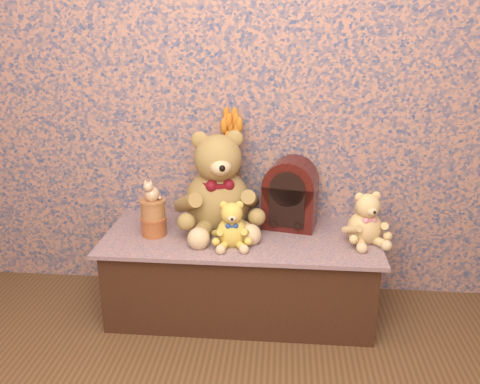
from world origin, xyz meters
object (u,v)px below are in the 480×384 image
object	(u,v)px
cathedral_radio	(291,193)
biscuit_tin_lower	(154,226)
teddy_large	(217,177)
teddy_small	(366,215)
cat_figurine	(152,189)
ceramic_vase	(230,203)
teddy_medium	(232,221)

from	to	relation	value
cathedral_radio	biscuit_tin_lower	size ratio (longest dim) A/B	2.92
teddy_large	teddy_small	world-z (taller)	teddy_large
teddy_small	biscuit_tin_lower	size ratio (longest dim) A/B	2.20
teddy_large	teddy_small	distance (m)	0.73
biscuit_tin_lower	cat_figurine	xyz separation A→B (m)	(0.00, 0.00, 0.19)
biscuit_tin_lower	ceramic_vase	bearing A→B (deg)	33.82
teddy_large	ceramic_vase	bearing A→B (deg)	50.45
teddy_large	cathedral_radio	world-z (taller)	teddy_large
teddy_large	ceramic_vase	world-z (taller)	teddy_large
ceramic_vase	biscuit_tin_lower	world-z (taller)	ceramic_vase
ceramic_vase	cat_figurine	xyz separation A→B (m)	(-0.35, -0.23, 0.14)
teddy_small	cathedral_radio	world-z (taller)	cathedral_radio
teddy_medium	cathedral_radio	xyz separation A→B (m)	(0.27, 0.25, 0.06)
ceramic_vase	biscuit_tin_lower	distance (m)	0.42
cat_figurine	teddy_medium	bearing A→B (deg)	6.54
teddy_medium	cathedral_radio	distance (m)	0.37
cathedral_radio	ceramic_vase	xyz separation A→B (m)	(-0.31, 0.06, -0.09)
teddy_small	cathedral_radio	bearing A→B (deg)	138.11
teddy_medium	cathedral_radio	world-z (taller)	cathedral_radio
teddy_large	cathedral_radio	xyz separation A→B (m)	(0.36, 0.05, -0.09)
teddy_large	ceramic_vase	xyz separation A→B (m)	(0.05, 0.11, -0.18)
teddy_large	teddy_medium	distance (m)	0.27
teddy_medium	ceramic_vase	world-z (taller)	teddy_medium
teddy_large	cathedral_radio	bearing A→B (deg)	-7.88
teddy_large	biscuit_tin_lower	xyz separation A→B (m)	(-0.30, -0.12, -0.22)
cat_figurine	teddy_small	bearing A→B (deg)	18.48
teddy_large	ceramic_vase	size ratio (longest dim) A/B	2.92
teddy_large	cathedral_radio	size ratio (longest dim) A/B	1.51
teddy_medium	cathedral_radio	bearing A→B (deg)	35.21
teddy_medium	biscuit_tin_lower	size ratio (longest dim) A/B	1.92
teddy_large	cat_figurine	xyz separation A→B (m)	(-0.30, -0.12, -0.03)
teddy_large	biscuit_tin_lower	world-z (taller)	teddy_large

